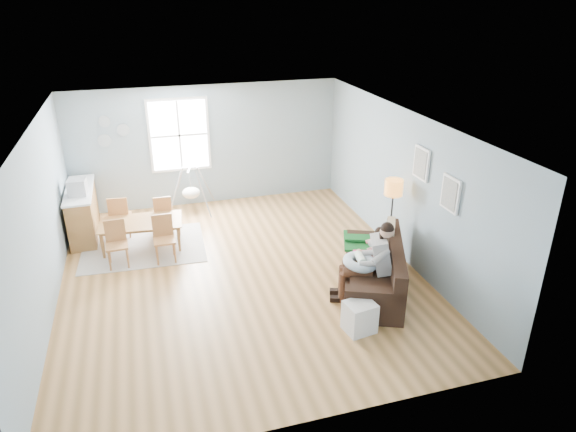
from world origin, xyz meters
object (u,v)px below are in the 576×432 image
object	(u,v)px
chair_ne	(163,212)
dining_table	(142,235)
storage_cube	(359,317)
father	(370,259)
chair_nw	(120,214)
monitor	(77,187)
floor_lamp	(393,194)
counter	(83,211)
baby_swing	(191,192)
chair_se	(164,235)
chair_sw	(116,241)
toddler	(373,245)
sofa	(376,273)

from	to	relation	value
chair_ne	dining_table	bearing A→B (deg)	-128.81
storage_cube	dining_table	world-z (taller)	dining_table
father	chair_nw	world-z (taller)	father
chair_nw	monitor	xyz separation A→B (m)	(-0.69, 0.04, 0.63)
floor_lamp	counter	world-z (taller)	floor_lamp
chair_nw	chair_ne	world-z (taller)	chair_nw
chair_nw	baby_swing	size ratio (longest dim) A/B	0.76
floor_lamp	monitor	distance (m)	5.90
floor_lamp	chair_se	xyz separation A→B (m)	(-3.92, 1.20, -0.82)
chair_se	monitor	bearing A→B (deg)	140.35
chair_sw	monitor	world-z (taller)	monitor
counter	floor_lamp	bearing A→B (deg)	-26.97
toddler	baby_swing	size ratio (longest dim) A/B	0.70
storage_cube	monitor	bearing A→B (deg)	133.37
sofa	baby_swing	size ratio (longest dim) A/B	1.94
sofa	counter	bearing A→B (deg)	142.78
floor_lamp	storage_cube	bearing A→B (deg)	-127.14
baby_swing	father	bearing A→B (deg)	-62.71
father	storage_cube	distance (m)	1.01
sofa	counter	distance (m)	5.96
chair_sw	toddler	bearing A→B (deg)	-24.69
sofa	dining_table	bearing A→B (deg)	144.01
chair_se	toddler	bearing A→B (deg)	-29.45
chair_sw	chair_nw	bearing A→B (deg)	87.21
storage_cube	chair_sw	bearing A→B (deg)	137.71
chair_nw	monitor	size ratio (longest dim) A/B	2.45
toddler	monitor	bearing A→B (deg)	147.13
dining_table	chair_sw	xyz separation A→B (m)	(-0.44, -0.55, 0.20)
sofa	chair_ne	world-z (taller)	sofa
chair_sw	chair_nw	xyz separation A→B (m)	(0.06, 1.13, 0.03)
father	floor_lamp	xyz separation A→B (m)	(0.89, 1.08, 0.57)
storage_cube	counter	bearing A→B (deg)	131.36
toddler	baby_swing	xyz separation A→B (m)	(-2.53, 3.99, -0.27)
chair_sw	chair_ne	distance (m)	1.41
father	dining_table	size ratio (longest dim) A/B	0.89
sofa	father	bearing A→B (deg)	-137.30
chair_se	chair_nw	bearing A→B (deg)	123.40
chair_ne	counter	bearing A→B (deg)	165.24
chair_sw	monitor	size ratio (longest dim) A/B	2.34
floor_lamp	baby_swing	size ratio (longest dim) A/B	1.34
chair_sw	sofa	bearing A→B (deg)	-27.17
sofa	chair_se	size ratio (longest dim) A/B	2.65
storage_cube	dining_table	size ratio (longest dim) A/B	0.31
sofa	floor_lamp	bearing A→B (deg)	52.79
floor_lamp	dining_table	size ratio (longest dim) A/B	1.02
counter	baby_swing	distance (m)	2.30
sofa	storage_cube	size ratio (longest dim) A/B	4.80
father	chair_ne	xyz separation A→B (m)	(-2.96, 3.42, -0.27)
storage_cube	counter	xyz separation A→B (m)	(-4.02, 4.57, 0.26)
dining_table	chair_sw	distance (m)	0.73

